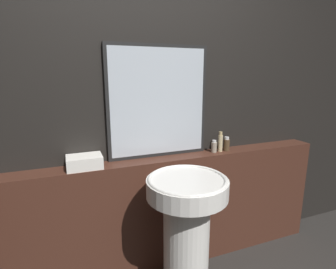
% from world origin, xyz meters
% --- Properties ---
extents(wall_back, '(8.00, 0.06, 2.50)m').
position_xyz_m(wall_back, '(0.00, 1.60, 1.25)').
color(wall_back, black).
rests_on(wall_back, ground_plane).
extents(vanity_counter, '(2.95, 0.18, 0.93)m').
position_xyz_m(vanity_counter, '(0.00, 1.48, 0.46)').
color(vanity_counter, '#422319').
rests_on(vanity_counter, ground_plane).
extents(pedestal_sink, '(0.51, 0.51, 0.93)m').
position_xyz_m(pedestal_sink, '(0.06, 1.06, 0.56)').
color(pedestal_sink, silver).
rests_on(pedestal_sink, ground_plane).
extents(mirror, '(0.79, 0.03, 0.84)m').
position_xyz_m(mirror, '(0.05, 1.55, 1.35)').
color(mirror, black).
rests_on(mirror, vanity_counter).
extents(towel_stack, '(0.23, 0.17, 0.09)m').
position_xyz_m(towel_stack, '(-0.52, 1.48, 0.97)').
color(towel_stack, silver).
rests_on(towel_stack, vanity_counter).
extents(shampoo_bottle, '(0.05, 0.05, 0.10)m').
position_xyz_m(shampoo_bottle, '(0.50, 1.48, 0.97)').
color(shampoo_bottle, gray).
rests_on(shampoo_bottle, vanity_counter).
extents(conditioner_bottle, '(0.04, 0.04, 0.17)m').
position_xyz_m(conditioner_bottle, '(0.56, 1.48, 1.00)').
color(conditioner_bottle, '#C6B284').
rests_on(conditioner_bottle, vanity_counter).
extents(lotion_bottle, '(0.05, 0.05, 0.12)m').
position_xyz_m(lotion_bottle, '(0.62, 1.48, 0.98)').
color(lotion_bottle, '#4C3823').
rests_on(lotion_bottle, vanity_counter).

